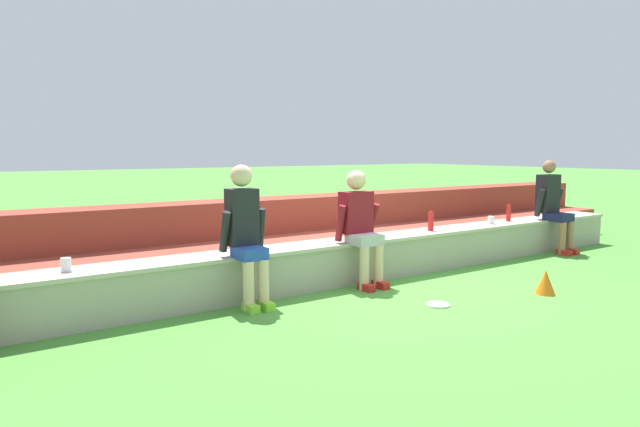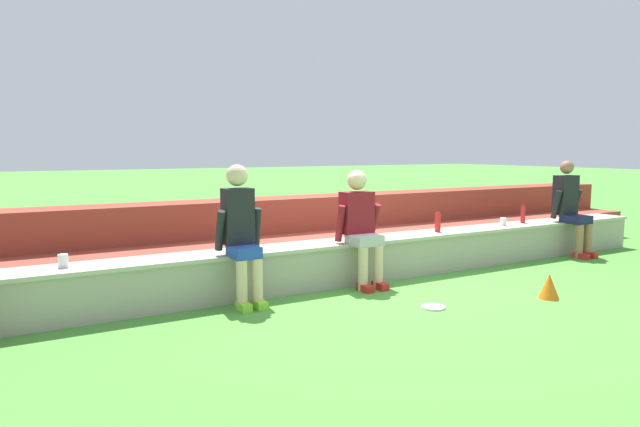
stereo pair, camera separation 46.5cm
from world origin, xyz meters
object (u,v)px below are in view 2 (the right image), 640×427
object	(u,v)px
person_center	(361,224)
sports_cone	(549,286)
person_right_of_center	(571,206)
plastic_cup_right_end	(503,222)
water_bottle_near_right	(523,215)
person_left_of_center	(241,231)
water_bottle_mid_right	(438,223)
plastic_cup_left_end	(63,261)
frisbee	(433,307)
plastic_cup_middle	(573,215)

from	to	relation	value
person_center	sports_cone	size ratio (longest dim) A/B	5.02
person_right_of_center	plastic_cup_right_end	world-z (taller)	person_right_of_center
water_bottle_near_right	sports_cone	distance (m)	2.43
person_left_of_center	water_bottle_mid_right	world-z (taller)	person_left_of_center
water_bottle_mid_right	plastic_cup_right_end	bearing A→B (deg)	0.15
person_left_of_center	person_right_of_center	world-z (taller)	person_left_of_center
plastic_cup_left_end	person_center	bearing A→B (deg)	-4.87
plastic_cup_left_end	frisbee	xyz separation A→B (m)	(3.23, -1.39, -0.55)
person_left_of_center	plastic_cup_middle	world-z (taller)	person_left_of_center
person_center	person_right_of_center	world-z (taller)	person_right_of_center
person_center	frisbee	size ratio (longest dim) A/B	5.64
person_right_of_center	plastic_cup_right_end	size ratio (longest dim) A/B	12.48
person_left_of_center	plastic_cup_right_end	distance (m)	4.07
person_left_of_center	person_right_of_center	distance (m)	5.24
person_center	water_bottle_mid_right	size ratio (longest dim) A/B	5.10
water_bottle_mid_right	frisbee	xyz separation A→B (m)	(-1.24, -1.35, -0.62)
person_right_of_center	plastic_cup_left_end	world-z (taller)	person_right_of_center
person_center	water_bottle_near_right	world-z (taller)	person_center
plastic_cup_left_end	person_right_of_center	bearing A→B (deg)	-2.14
plastic_cup_right_end	plastic_cup_left_end	xyz separation A→B (m)	(-5.70, 0.04, 0.00)
person_right_of_center	water_bottle_mid_right	size ratio (longest dim) A/B	5.37
person_left_of_center	person_right_of_center	size ratio (longest dim) A/B	1.01
water_bottle_near_right	sports_cone	world-z (taller)	water_bottle_near_right
water_bottle_near_right	plastic_cup_left_end	bearing A→B (deg)	-179.89
plastic_cup_right_end	frisbee	world-z (taller)	plastic_cup_right_end
sports_cone	water_bottle_near_right	bearing A→B (deg)	46.91
person_right_of_center	plastic_cup_right_end	bearing A→B (deg)	169.64
person_center	plastic_cup_middle	size ratio (longest dim) A/B	10.95
water_bottle_near_right	plastic_cup_left_end	world-z (taller)	water_bottle_near_right
person_right_of_center	sports_cone	world-z (taller)	person_right_of_center
person_left_of_center	person_center	world-z (taller)	person_left_of_center
water_bottle_mid_right	water_bottle_near_right	world-z (taller)	water_bottle_mid_right
water_bottle_mid_right	person_right_of_center	bearing A→B (deg)	-5.04
water_bottle_mid_right	frisbee	bearing A→B (deg)	-132.62
water_bottle_near_right	plastic_cup_middle	xyz separation A→B (m)	(1.05, -0.07, -0.06)
person_right_of_center	frisbee	size ratio (longest dim) A/B	5.94
person_right_of_center	water_bottle_near_right	xyz separation A→B (m)	(-0.71, 0.27, -0.12)
plastic_cup_left_end	sports_cone	xyz separation A→B (m)	(4.54, -1.73, -0.43)
person_right_of_center	plastic_cup_left_end	xyz separation A→B (m)	(-6.87, 0.26, -0.18)
frisbee	sports_cone	world-z (taller)	sports_cone
person_left_of_center	plastic_cup_right_end	xyz separation A→B (m)	(4.06, 0.24, -0.20)
plastic_cup_middle	water_bottle_near_right	bearing A→B (deg)	176.19
plastic_cup_middle	sports_cone	world-z (taller)	plastic_cup_middle
plastic_cup_middle	sports_cone	xyz separation A→B (m)	(-2.68, -1.67, -0.43)
person_center	plastic_cup_middle	world-z (taller)	person_center
water_bottle_mid_right	water_bottle_near_right	distance (m)	1.69
plastic_cup_right_end	person_left_of_center	bearing A→B (deg)	-176.63
person_right_of_center	plastic_cup_left_end	size ratio (longest dim) A/B	11.58
person_right_of_center	sports_cone	size ratio (longest dim) A/B	5.29
sports_cone	water_bottle_mid_right	bearing A→B (deg)	92.21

